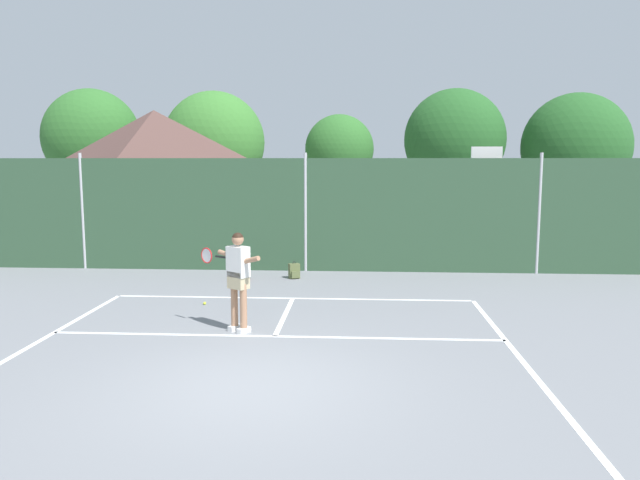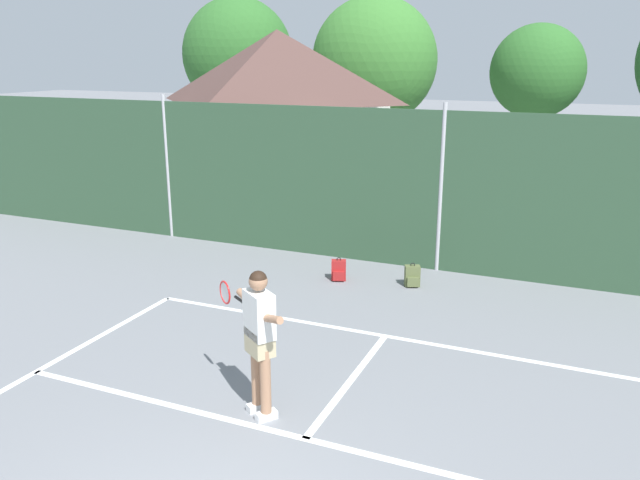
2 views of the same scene
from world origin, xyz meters
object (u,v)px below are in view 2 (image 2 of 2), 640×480
Objects in this scene: tennis_player at (259,331)px; backpack_olive at (412,276)px; backpack_red at (339,271)px; tennis_ball at (257,332)px.

tennis_player is 5.22m from backpack_olive.
backpack_red is 1.43m from backpack_olive.
tennis_ball is at bearing -95.10° from backpack_red.
tennis_ball is at bearing -118.31° from backpack_olive.
backpack_red is (0.25, 2.85, 0.16)m from tennis_ball.
tennis_player is 4.01× the size of backpack_olive.
backpack_olive is (1.41, 0.23, 0.00)m from backpack_red.
tennis_ball is 2.87m from backpack_red.
backpack_olive is at bearing 9.36° from backpack_red.
backpack_olive is (1.66, 3.09, 0.16)m from tennis_ball.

